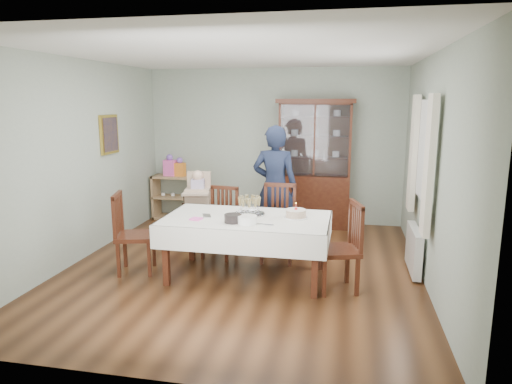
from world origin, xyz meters
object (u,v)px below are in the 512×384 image
(chair_end_right, at_px, (338,264))
(high_chair, at_px, (199,214))
(gift_bag_orange, at_px, (180,168))
(chair_far_left, at_px, (220,236))
(sideboard, at_px, (178,197))
(champagne_tray, at_px, (250,209))
(woman, at_px, (275,187))
(chair_end_left, at_px, (135,249))
(dining_table, at_px, (247,247))
(gift_bag_pink, at_px, (170,166))
(birthday_cake, at_px, (296,214))
(china_cabinet, at_px, (315,162))
(chair_far_right, at_px, (278,238))

(chair_end_right, relative_size, high_chair, 0.92)
(chair_end_right, height_order, gift_bag_orange, gift_bag_orange)
(chair_far_left, bearing_deg, sideboard, 133.44)
(champagne_tray, height_order, gift_bag_orange, gift_bag_orange)
(sideboard, height_order, high_chair, high_chair)
(chair_end_right, relative_size, woman, 0.57)
(chair_end_left, distance_m, champagne_tray, 1.55)
(dining_table, bearing_deg, chair_far_left, 128.06)
(champagne_tray, relative_size, gift_bag_pink, 0.97)
(birthday_cake, bearing_deg, chair_far_left, 152.19)
(sideboard, height_order, birthday_cake, birthday_cake)
(chair_end_left, bearing_deg, gift_bag_orange, -7.10)
(gift_bag_pink, bearing_deg, woman, -30.93)
(chair_end_left, bearing_deg, gift_bag_pink, -3.05)
(woman, height_order, birthday_cake, woman)
(chair_end_right, bearing_deg, china_cabinet, 173.02)
(chair_far_left, distance_m, chair_end_right, 1.85)
(gift_bag_orange, bearing_deg, chair_end_left, -82.15)
(dining_table, distance_m, high_chair, 1.66)
(chair_far_left, bearing_deg, birthday_cake, -19.94)
(sideboard, relative_size, chair_end_left, 0.88)
(dining_table, relative_size, chair_end_right, 1.96)
(dining_table, distance_m, birthday_cake, 0.73)
(dining_table, relative_size, chair_far_right, 1.94)
(woman, bearing_deg, high_chair, 0.50)
(chair_far_right, xyz_separation_m, champagne_tray, (-0.28, -0.54, 0.53))
(chair_end_right, xyz_separation_m, gift_bag_pink, (-3.10, 2.71, 0.67))
(sideboard, xyz_separation_m, chair_end_left, (0.44, -2.65, -0.10))
(china_cabinet, relative_size, chair_end_left, 2.13)
(sideboard, distance_m, chair_far_right, 2.86)
(sideboard, height_order, gift_bag_orange, gift_bag_orange)
(dining_table, xyz_separation_m, gift_bag_orange, (-1.79, 2.53, 0.57))
(dining_table, bearing_deg, high_chair, 128.99)
(sideboard, relative_size, high_chair, 0.81)
(dining_table, xyz_separation_m, birthday_cake, (0.59, 0.09, 0.43))
(high_chair, bearing_deg, chair_end_left, -115.66)
(chair_end_right, distance_m, woman, 1.82)
(sideboard, distance_m, gift_bag_orange, 0.56)
(sideboard, height_order, gift_bag_pink, gift_bag_pink)
(chair_end_right, relative_size, birthday_cake, 3.64)
(dining_table, relative_size, champagne_tray, 5.26)
(sideboard, bearing_deg, china_cabinet, -0.49)
(high_chair, bearing_deg, gift_bag_pink, 117.21)
(china_cabinet, height_order, chair_far_right, china_cabinet)
(chair_end_left, distance_m, gift_bag_orange, 2.73)
(dining_table, height_order, gift_bag_pink, gift_bag_pink)
(chair_end_right, distance_m, high_chair, 2.61)
(dining_table, height_order, chair_far_left, chair_far_left)
(chair_far_right, bearing_deg, chair_far_left, 178.59)
(dining_table, relative_size, sideboard, 2.23)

